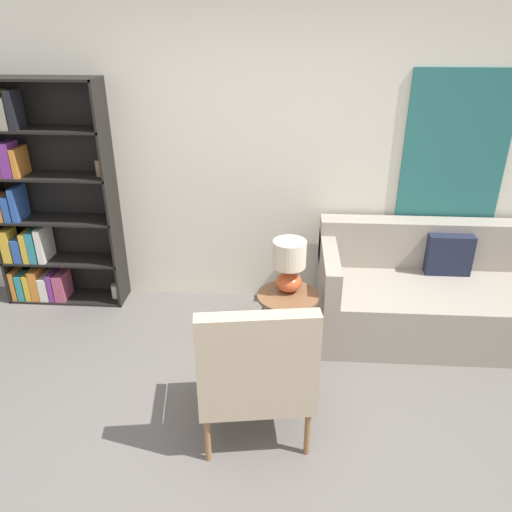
{
  "coord_description": "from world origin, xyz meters",
  "views": [
    {
      "loc": [
        0.23,
        -2.05,
        2.38
      ],
      "look_at": [
        0.04,
        0.99,
        0.9
      ],
      "focal_mm": 35.0,
      "sensor_mm": 36.0,
      "label": 1
    }
  ],
  "objects_px": {
    "bookshelf": "(38,204)",
    "table_lamp": "(289,263)",
    "armchair": "(256,370)",
    "couch": "(448,296)",
    "side_table": "(288,303)"
  },
  "relations": [
    {
      "from": "armchair",
      "to": "table_lamp",
      "type": "bearing_deg",
      "value": 78.75
    },
    {
      "from": "bookshelf",
      "to": "table_lamp",
      "type": "xyz_separation_m",
      "value": [
        2.16,
        -0.7,
        -0.14
      ]
    },
    {
      "from": "bookshelf",
      "to": "table_lamp",
      "type": "relative_size",
      "value": 4.9
    },
    {
      "from": "bookshelf",
      "to": "side_table",
      "type": "bearing_deg",
      "value": -19.41
    },
    {
      "from": "bookshelf",
      "to": "armchair",
      "type": "relative_size",
      "value": 1.98
    },
    {
      "from": "couch",
      "to": "table_lamp",
      "type": "height_order",
      "value": "table_lamp"
    },
    {
      "from": "bookshelf",
      "to": "armchair",
      "type": "bearing_deg",
      "value": -38.99
    },
    {
      "from": "bookshelf",
      "to": "couch",
      "type": "bearing_deg",
      "value": -4.86
    },
    {
      "from": "table_lamp",
      "to": "armchair",
      "type": "bearing_deg",
      "value": -101.25
    },
    {
      "from": "bookshelf",
      "to": "side_table",
      "type": "xyz_separation_m",
      "value": [
        2.16,
        -0.76,
        -0.44
      ]
    },
    {
      "from": "bookshelf",
      "to": "couch",
      "type": "distance_m",
      "value": 3.52
    },
    {
      "from": "armchair",
      "to": "table_lamp",
      "type": "xyz_separation_m",
      "value": [
        0.18,
        0.9,
        0.24
      ]
    },
    {
      "from": "table_lamp",
      "to": "side_table",
      "type": "bearing_deg",
      "value": -91.28
    },
    {
      "from": "armchair",
      "to": "couch",
      "type": "distance_m",
      "value": 1.99
    },
    {
      "from": "armchair",
      "to": "table_lamp",
      "type": "height_order",
      "value": "armchair"
    }
  ]
}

